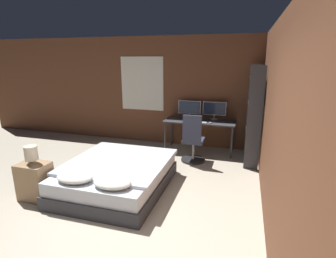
% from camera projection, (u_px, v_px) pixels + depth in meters
% --- Properties ---
extents(ground_plane, '(20.00, 20.00, 0.00)m').
position_uv_depth(ground_plane, '(104.00, 242.00, 3.18)').
color(ground_plane, '#B2A893').
extents(wall_back, '(12.00, 0.08, 2.70)m').
position_uv_depth(wall_back, '(181.00, 92.00, 6.52)').
color(wall_back, brown).
rests_on(wall_back, ground_plane).
extents(wall_side_right, '(0.06, 12.00, 2.70)m').
position_uv_depth(wall_side_right, '(273.00, 118.00, 3.69)').
color(wall_side_right, brown).
rests_on(wall_side_right, ground_plane).
extents(bed, '(1.62, 1.92, 0.56)m').
position_uv_depth(bed, '(117.00, 176.00, 4.42)').
color(bed, '#2D2D33').
rests_on(bed, ground_plane).
extents(nightstand, '(0.47, 0.35, 0.59)m').
position_uv_depth(nightstand, '(35.00, 181.00, 4.11)').
color(nightstand, '#997551').
rests_on(nightstand, ground_plane).
extents(bedside_lamp, '(0.19, 0.19, 0.29)m').
position_uv_depth(bedside_lamp, '(31.00, 153.00, 3.99)').
color(bedside_lamp, gray).
rests_on(bedside_lamp, nightstand).
extents(desk, '(1.64, 0.66, 0.75)m').
position_uv_depth(desk, '(200.00, 124.00, 6.18)').
color(desk, '#38383D').
rests_on(desk, ground_plane).
extents(monitor_left, '(0.55, 0.16, 0.42)m').
position_uv_depth(monitor_left, '(190.00, 108.00, 6.39)').
color(monitor_left, '#B7B7BC').
rests_on(monitor_left, desk).
extents(monitor_right, '(0.55, 0.16, 0.42)m').
position_uv_depth(monitor_right, '(214.00, 109.00, 6.22)').
color(monitor_right, '#B7B7BC').
rests_on(monitor_right, desk).
extents(keyboard, '(0.38, 0.13, 0.02)m').
position_uv_depth(keyboard, '(198.00, 122.00, 5.95)').
color(keyboard, '#B7B7BC').
rests_on(keyboard, desk).
extents(computer_mouse, '(0.07, 0.05, 0.04)m').
position_uv_depth(computer_mouse, '(211.00, 123.00, 5.87)').
color(computer_mouse, '#B7B7BC').
rests_on(computer_mouse, desk).
extents(office_chair, '(0.52, 0.52, 1.05)m').
position_uv_depth(office_chair, '(193.00, 143.00, 5.57)').
color(office_chair, black).
rests_on(office_chair, ground_plane).
extents(bookshelf, '(0.28, 0.86, 2.04)m').
position_uv_depth(bookshelf, '(255.00, 111.00, 5.30)').
color(bookshelf, '#333338').
rests_on(bookshelf, ground_plane).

